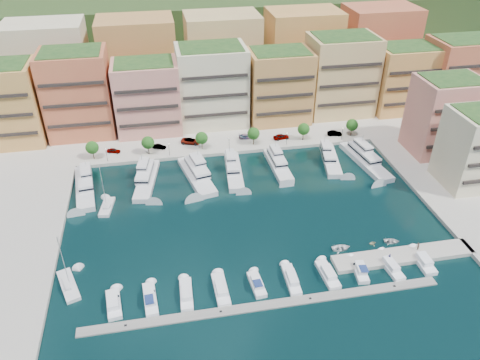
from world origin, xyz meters
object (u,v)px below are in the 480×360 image
at_px(cruiser_8, 390,266).
at_px(car_0, 114,151).
at_px(tree_4, 304,129).
at_px(cruiser_2, 186,294).
at_px(yacht_4, 278,163).
at_px(car_5, 335,133).
at_px(tree_5, 352,125).
at_px(tender_2, 392,241).
at_px(car_2, 191,141).
at_px(car_3, 246,136).
at_px(cruiser_6, 328,275).
at_px(tender_0, 341,248).
at_px(tree_0, 92,148).
at_px(tree_1, 148,143).
at_px(cruiser_5, 291,280).
at_px(lamppost_2, 229,142).
at_px(person_0, 389,257).
at_px(lamppost_3, 287,137).
at_px(cruiser_1, 150,299).
at_px(yacht_2, 196,173).
at_px(car_1, 159,147).
at_px(yacht_3, 233,169).
at_px(yacht_0, 85,185).
at_px(tree_2, 202,138).
at_px(sailboat_2, 107,207).
at_px(sailboat_0, 69,286).
at_px(yacht_1, 147,178).
at_px(yacht_6, 364,158).
at_px(car_4, 281,137).
at_px(person_1, 418,246).
at_px(tree_3, 254,134).
at_px(lamppost_0, 106,153).
at_px(cruiser_7, 360,270).
at_px(yacht_5, 330,158).
at_px(cruiser_9, 423,262).
at_px(tender_1, 372,243).
at_px(cruiser_3, 221,290).
at_px(cruiser_0, 114,304).
at_px(cruiser_4, 257,285).

xyz_separation_m(cruiser_8, car_0, (-59.97, 60.80, 1.13)).
relative_size(tree_4, cruiser_2, 0.66).
relative_size(yacht_4, car_5, 3.93).
relative_size(tree_5, tender_2, 1.60).
distance_m(car_2, car_3, 17.60).
height_order(cruiser_6, tender_0, cruiser_6).
height_order(tree_0, tree_5, same).
bearing_deg(tree_1, cruiser_5, -64.53).
distance_m(tender_2, car_0, 83.29).
distance_m(tree_0, tree_1, 16.00).
relative_size(lamppost_2, person_0, 2.20).
xyz_separation_m(lamppost_3, cruiser_1, (-43.25, -55.81, -3.26)).
height_order(yacht_2, car_1, yacht_2).
xyz_separation_m(tree_1, yacht_3, (23.29, -13.49, -3.53)).
xyz_separation_m(cruiser_6, person_0, (14.18, 1.18, 1.41)).
relative_size(yacht_0, tender_2, 6.12).
relative_size(tree_2, sailboat_2, 0.43).
bearing_deg(tree_4, yacht_0, -167.76).
xyz_separation_m(cruiser_8, sailboat_0, (-67.23, 7.03, -0.24)).
relative_size(yacht_4, tender_0, 4.27).
relative_size(cruiser_5, cruiser_8, 0.97).
bearing_deg(yacht_1, tender_0, -40.79).
bearing_deg(cruiser_1, yacht_6, 34.20).
height_order(lamppost_3, yacht_2, yacht_2).
distance_m(yacht_2, car_4, 32.72).
bearing_deg(sailboat_0, person_1, -2.76).
distance_m(tree_3, person_0, 59.68).
bearing_deg(sailboat_2, lamppost_0, 91.90).
height_order(yacht_2, cruiser_8, yacht_2).
relative_size(lamppost_3, car_4, 0.84).
bearing_deg(sailboat_2, car_2, 49.88).
bearing_deg(sailboat_0, yacht_1, 65.97).
bearing_deg(tree_2, car_2, 125.64).
bearing_deg(car_2, cruiser_7, -135.25).
relative_size(tree_5, yacht_5, 0.31).
distance_m(cruiser_7, sailboat_0, 60.75).
bearing_deg(yacht_4, cruiser_1, -129.77).
distance_m(cruiser_7, car_1, 72.46).
bearing_deg(yacht_6, car_0, 166.33).
distance_m(tree_3, car_4, 9.97).
xyz_separation_m(tree_4, cruiser_1, (-49.25, -58.11, -4.17)).
bearing_deg(sailboat_0, lamppost_3, 39.26).
distance_m(cruiser_9, tender_1, 11.33).
bearing_deg(yacht_0, sailboat_2, -59.24).
bearing_deg(person_0, cruiser_3, 40.16).
bearing_deg(tree_0, car_3, 5.17).
distance_m(tree_2, car_2, 5.89).
bearing_deg(tree_2, cruiser_0, -112.71).
height_order(tree_2, cruiser_3, tree_2).
height_order(tree_3, cruiser_4, tree_3).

